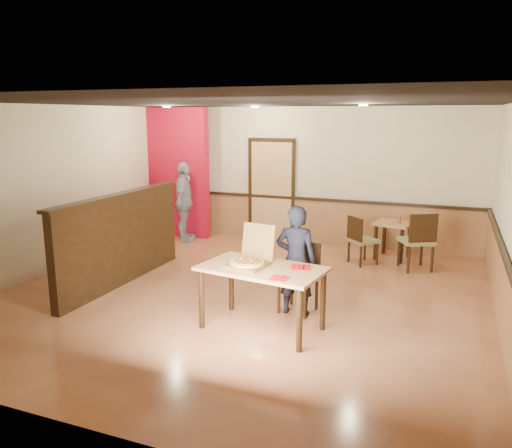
{
  "coord_description": "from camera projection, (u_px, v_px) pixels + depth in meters",
  "views": [
    {
      "loc": [
        2.76,
        -6.5,
        2.62
      ],
      "look_at": [
        0.2,
        0.0,
        1.1
      ],
      "focal_mm": 35.0,
      "sensor_mm": 36.0,
      "label": 1
    }
  ],
  "objects": [
    {
      "name": "floor",
      "position": [
        244.0,
        295.0,
        7.45
      ],
      "size": [
        7.0,
        7.0,
        0.0
      ],
      "primitive_type": "plane",
      "color": "#C97B4E",
      "rests_on": "ground"
    },
    {
      "name": "ceiling",
      "position": [
        242.0,
        102.0,
        6.86
      ],
      "size": [
        7.0,
        7.0,
        0.0
      ],
      "primitive_type": "plane",
      "rotation": [
        3.14,
        0.0,
        0.0
      ],
      "color": "black",
      "rests_on": "wall_back"
    },
    {
      "name": "wall_back",
      "position": [
        309.0,
        176.0,
        10.34
      ],
      "size": [
        7.0,
        0.0,
        7.0
      ],
      "primitive_type": "plane",
      "rotation": [
        1.57,
        0.0,
        0.0
      ],
      "color": "beige",
      "rests_on": "floor"
    },
    {
      "name": "wall_left",
      "position": [
        52.0,
        189.0,
        8.41
      ],
      "size": [
        0.0,
        7.0,
        7.0
      ],
      "primitive_type": "plane",
      "rotation": [
        1.57,
        0.0,
        1.57
      ],
      "color": "beige",
      "rests_on": "floor"
    },
    {
      "name": "wainscot_back",
      "position": [
        307.0,
        221.0,
        10.51
      ],
      "size": [
        7.0,
        0.04,
        0.9
      ],
      "primitive_type": "cube",
      "color": "#94623B",
      "rests_on": "floor"
    },
    {
      "name": "chair_rail_back",
      "position": [
        307.0,
        199.0,
        10.39
      ],
      "size": [
        7.0,
        0.06,
        0.06
      ],
      "primitive_type": "cube",
      "color": "black",
      "rests_on": "wall_back"
    },
    {
      "name": "wainscot_right",
      "position": [
        504.0,
        296.0,
        6.12
      ],
      "size": [
        0.04,
        7.0,
        0.9
      ],
      "primitive_type": "cube",
      "color": "#94623B",
      "rests_on": "floor"
    },
    {
      "name": "chair_rail_right",
      "position": [
        506.0,
        259.0,
        6.02
      ],
      "size": [
        0.06,
        7.0,
        0.06
      ],
      "primitive_type": "cube",
      "color": "black",
      "rests_on": "wall_right"
    },
    {
      "name": "back_door",
      "position": [
        272.0,
        190.0,
        10.66
      ],
      "size": [
        0.9,
        0.06,
        2.1
      ],
      "primitive_type": "cube",
      "color": "tan",
      "rests_on": "wall_back"
    },
    {
      "name": "booth_partition",
      "position": [
        121.0,
        238.0,
        7.83
      ],
      "size": [
        0.2,
        3.1,
        1.44
      ],
      "color": "black",
      "rests_on": "floor"
    },
    {
      "name": "red_accent_panel",
      "position": [
        174.0,
        172.0,
        10.92
      ],
      "size": [
        1.6,
        0.2,
        2.78
      ],
      "primitive_type": "cube",
      "color": "#A90C25",
      "rests_on": "floor"
    },
    {
      "name": "spot_a",
      "position": [
        167.0,
        107.0,
        9.32
      ],
      "size": [
        0.14,
        0.14,
        0.02
      ],
      "primitive_type": "cylinder",
      "color": "#FFF7B2",
      "rests_on": "ceiling"
    },
    {
      "name": "spot_b",
      "position": [
        255.0,
        107.0,
        9.42
      ],
      "size": [
        0.14,
        0.14,
        0.02
      ],
      "primitive_type": "cylinder",
      "color": "#FFF7B2",
      "rests_on": "ceiling"
    },
    {
      "name": "spot_c",
      "position": [
        363.0,
        105.0,
        7.72
      ],
      "size": [
        0.14,
        0.14,
        0.02
      ],
      "primitive_type": "cylinder",
      "color": "#FFF7B2",
      "rests_on": "ceiling"
    },
    {
      "name": "main_table",
      "position": [
        262.0,
        276.0,
        6.12
      ],
      "size": [
        1.6,
        1.06,
        0.8
      ],
      "rotation": [
        0.0,
        0.0,
        -0.14
      ],
      "color": "tan",
      "rests_on": "floor"
    },
    {
      "name": "diner_chair",
      "position": [
        301.0,
        274.0,
        6.78
      ],
      "size": [
        0.53,
        0.53,
        0.94
      ],
      "rotation": [
        0.0,
        0.0,
        -0.16
      ],
      "color": "olive",
      "rests_on": "floor"
    },
    {
      "name": "side_chair_left",
      "position": [
        361.0,
        238.0,
        8.89
      ],
      "size": [
        0.61,
        0.61,
        0.88
      ],
      "rotation": [
        0.0,
        0.0,
        2.38
      ],
      "color": "olive",
      "rests_on": "floor"
    },
    {
      "name": "side_chair_right",
      "position": [
        418.0,
        239.0,
        8.5
      ],
      "size": [
        0.69,
        0.69,
        1.02
      ],
      "rotation": [
        0.0,
        0.0,
        3.64
      ],
      "color": "olive",
      "rests_on": "floor"
    },
    {
      "name": "side_table",
      "position": [
        393.0,
        231.0,
        9.25
      ],
      "size": [
        0.75,
        0.75,
        0.69
      ],
      "rotation": [
        0.0,
        0.0,
        -0.2
      ],
      "color": "tan",
      "rests_on": "floor"
    },
    {
      "name": "diner",
      "position": [
        296.0,
        260.0,
        6.61
      ],
      "size": [
        0.57,
        0.41,
        1.49
      ],
      "primitive_type": "imported",
      "rotation": [
        0.0,
        0.0,
        3.24
      ],
      "color": "black",
      "rests_on": "floor"
    },
    {
      "name": "passerby",
      "position": [
        184.0,
        202.0,
        10.5
      ],
      "size": [
        0.69,
        1.06,
        1.68
      ],
      "primitive_type": "imported",
      "rotation": [
        0.0,
        0.0,
        1.88
      ],
      "color": "gray",
      "rests_on": "floor"
    },
    {
      "name": "pizza_box",
      "position": [
        249.0,
        260.0,
        6.17
      ],
      "size": [
        0.53,
        0.6,
        0.48
      ],
      "rotation": [
        0.0,
        0.0,
        -0.15
      ],
      "color": "brown",
      "rests_on": "main_table"
    },
    {
      "name": "pizza",
      "position": [
        247.0,
        262.0,
        6.14
      ],
      "size": [
        0.49,
        0.49,
        0.03
      ],
      "primitive_type": "cylinder",
      "rotation": [
        0.0,
        0.0,
        0.18
      ],
      "color": "#E1B151",
      "rests_on": "pizza_box"
    },
    {
      "name": "napkin_near",
      "position": [
        279.0,
        278.0,
        5.68
      ],
      "size": [
        0.21,
        0.21,
        0.01
      ],
      "rotation": [
        0.0,
        0.0,
        -0.01
      ],
      "color": "red",
      "rests_on": "main_table"
    },
    {
      "name": "napkin_far",
      "position": [
        301.0,
        267.0,
        6.09
      ],
      "size": [
        0.29,
        0.29,
        0.01
      ],
      "rotation": [
        0.0,
        0.0,
        0.3
      ],
      "color": "red",
      "rests_on": "main_table"
    },
    {
      "name": "condiment",
      "position": [
        399.0,
        219.0,
        9.09
      ],
      "size": [
        0.06,
        0.06,
        0.16
      ],
      "primitive_type": "cylinder",
      "color": "#94531A",
      "rests_on": "side_table"
    }
  ]
}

